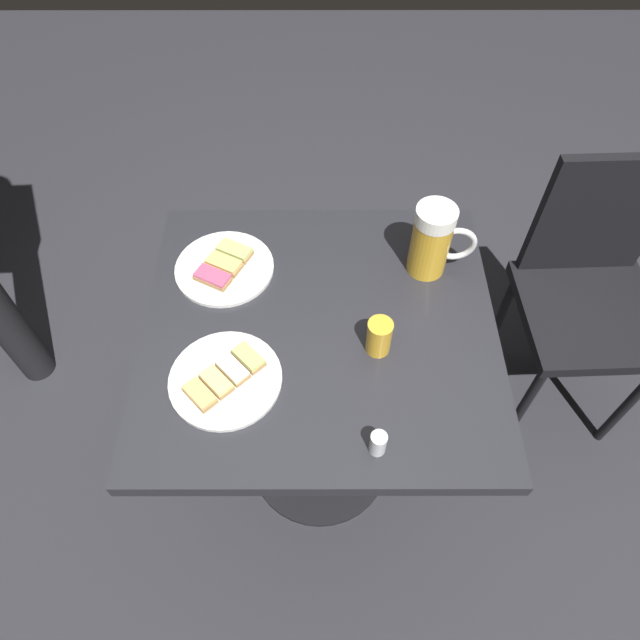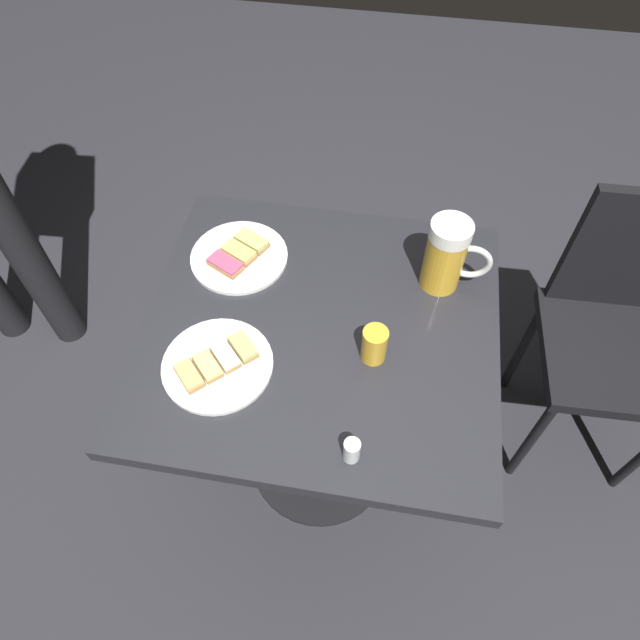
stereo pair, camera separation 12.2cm
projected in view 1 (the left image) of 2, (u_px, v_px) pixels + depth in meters
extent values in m
plane|color=#28282D|center=(320.00, 458.00, 1.84)|extent=(6.00, 6.00, 0.00)
cylinder|color=black|center=(320.00, 457.00, 1.83)|extent=(0.44, 0.44, 0.01)
cylinder|color=black|center=(320.00, 405.00, 1.54)|extent=(0.09, 0.09, 0.71)
cube|color=#232328|center=(320.00, 330.00, 1.26)|extent=(0.73, 0.78, 0.04)
cylinder|color=white|center=(225.00, 268.00, 1.33)|extent=(0.23, 0.23, 0.01)
cube|color=#9E7547|center=(213.00, 278.00, 1.30)|extent=(0.08, 0.09, 0.01)
cube|color=#BC4C70|center=(213.00, 275.00, 1.29)|extent=(0.07, 0.09, 0.01)
cube|color=#9E7547|center=(224.00, 265.00, 1.32)|extent=(0.08, 0.09, 0.01)
cube|color=#E5B266|center=(224.00, 262.00, 1.32)|extent=(0.07, 0.09, 0.01)
cube|color=#9E7547|center=(235.00, 252.00, 1.35)|extent=(0.08, 0.09, 0.01)
cube|color=#ADC66B|center=(234.00, 249.00, 1.34)|extent=(0.07, 0.09, 0.01)
cylinder|color=white|center=(226.00, 379.00, 1.15)|extent=(0.23, 0.23, 0.01)
cube|color=#9E7547|center=(249.00, 359.00, 1.17)|extent=(0.08, 0.08, 0.01)
cube|color=#ADC66B|center=(249.00, 356.00, 1.16)|extent=(0.07, 0.07, 0.01)
cube|color=#9E7547|center=(233.00, 370.00, 1.15)|extent=(0.08, 0.08, 0.01)
cube|color=white|center=(233.00, 368.00, 1.15)|extent=(0.07, 0.07, 0.01)
cube|color=#9E7547|center=(217.00, 383.00, 1.14)|extent=(0.08, 0.08, 0.01)
cube|color=#EFE07A|center=(216.00, 380.00, 1.13)|extent=(0.07, 0.07, 0.01)
cube|color=#9E7547|center=(200.00, 395.00, 1.12)|extent=(0.08, 0.08, 0.01)
cube|color=#E5B266|center=(199.00, 393.00, 1.11)|extent=(0.07, 0.07, 0.01)
cylinder|color=gold|center=(430.00, 246.00, 1.28)|extent=(0.09, 0.09, 0.15)
cylinder|color=white|center=(437.00, 216.00, 1.21)|extent=(0.09, 0.09, 0.03)
torus|color=silver|center=(456.00, 244.00, 1.27)|extent=(0.02, 0.10, 0.10)
cylinder|color=gold|center=(379.00, 337.00, 1.17)|extent=(0.05, 0.05, 0.09)
cylinder|color=silver|center=(379.00, 443.00, 1.05)|extent=(0.03, 0.03, 0.06)
cylinder|color=black|center=(523.00, 408.00, 1.69)|extent=(0.03, 0.03, 0.46)
cylinder|color=black|center=(628.00, 404.00, 1.70)|extent=(0.03, 0.03, 0.46)
cylinder|color=black|center=(499.00, 321.00, 1.88)|extent=(0.03, 0.03, 0.46)
cylinder|color=black|center=(594.00, 318.00, 1.89)|extent=(0.03, 0.03, 0.46)
cube|color=black|center=(590.00, 314.00, 1.59)|extent=(0.39, 0.39, 0.04)
cube|color=black|center=(601.00, 216.00, 1.52)|extent=(0.04, 0.34, 0.39)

